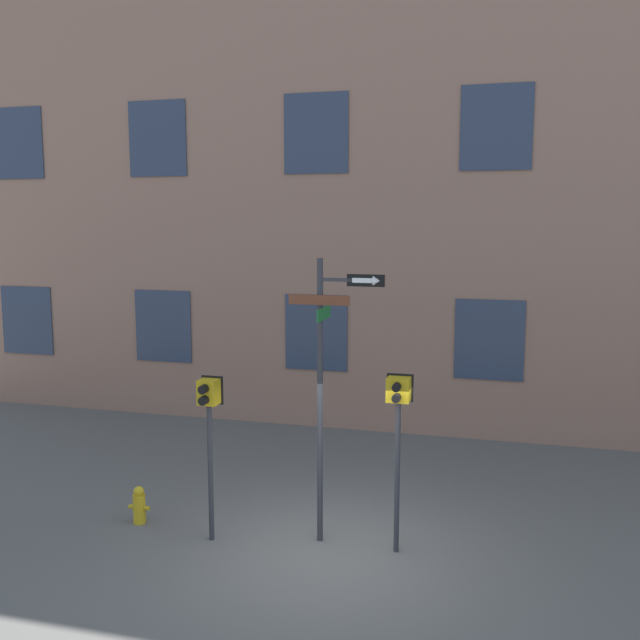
% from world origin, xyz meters
% --- Properties ---
extents(ground_plane, '(60.00, 60.00, 0.00)m').
position_xyz_m(ground_plane, '(0.00, 0.00, 0.00)').
color(ground_plane, '#595651').
extents(building_facade, '(24.00, 0.63, 13.82)m').
position_xyz_m(building_facade, '(0.00, 6.67, 6.91)').
color(building_facade, '#936B56').
rests_on(building_facade, ground_plane).
extents(street_sign_pole, '(1.44, 0.73, 4.39)m').
position_xyz_m(street_sign_pole, '(-0.20, 0.43, 2.60)').
color(street_sign_pole, '#2D2D33').
rests_on(street_sign_pole, ground_plane).
extents(pedestrian_signal_left, '(0.35, 0.40, 2.58)m').
position_xyz_m(pedestrian_signal_left, '(-1.92, 0.00, 2.01)').
color(pedestrian_signal_left, '#2D2D33').
rests_on(pedestrian_signal_left, ground_plane).
extents(pedestrian_signal_right, '(0.40, 0.40, 2.70)m').
position_xyz_m(pedestrian_signal_right, '(0.92, 0.36, 2.12)').
color(pedestrian_signal_right, '#2D2D33').
rests_on(pedestrian_signal_right, ground_plane).
extents(fire_hydrant, '(0.36, 0.20, 0.63)m').
position_xyz_m(fire_hydrant, '(-3.32, 0.27, 0.30)').
color(fire_hydrant, gold).
rests_on(fire_hydrant, ground_plane).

